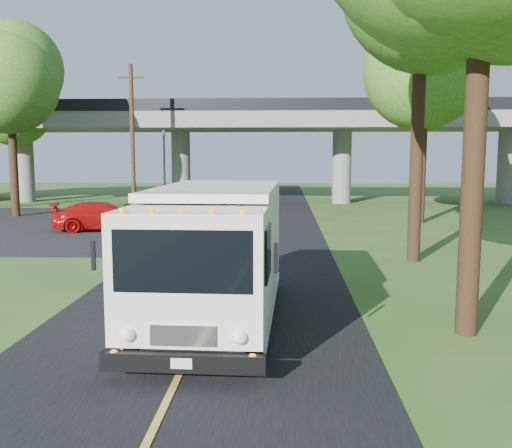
# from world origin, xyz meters

# --- Properties ---
(ground) EXTENTS (120.00, 120.00, 0.00)m
(ground) POSITION_xyz_m (0.00, 0.00, 0.00)
(ground) COLOR #2D501C
(ground) RESTS_ON ground
(road) EXTENTS (7.00, 90.00, 0.02)m
(road) POSITION_xyz_m (0.00, 10.00, 0.01)
(road) COLOR black
(road) RESTS_ON ground
(parking_lot) EXTENTS (16.00, 18.00, 0.01)m
(parking_lot) POSITION_xyz_m (-11.00, 18.00, 0.01)
(parking_lot) COLOR black
(parking_lot) RESTS_ON ground
(lane_line) EXTENTS (0.12, 90.00, 0.01)m
(lane_line) POSITION_xyz_m (0.00, 10.00, 0.03)
(lane_line) COLOR gold
(lane_line) RESTS_ON road
(overpass) EXTENTS (54.00, 10.00, 7.30)m
(overpass) POSITION_xyz_m (0.00, 32.00, 4.56)
(overpass) COLOR slate
(overpass) RESTS_ON ground
(traffic_signal) EXTENTS (0.18, 0.22, 5.20)m
(traffic_signal) POSITION_xyz_m (-6.00, 26.00, 3.20)
(traffic_signal) COLOR black
(traffic_signal) RESTS_ON ground
(utility_pole) EXTENTS (1.60, 0.26, 9.00)m
(utility_pole) POSITION_xyz_m (-7.50, 24.00, 4.59)
(utility_pole) COLOR #472D19
(utility_pole) RESTS_ON ground
(tree_right_far) EXTENTS (5.77, 5.67, 10.99)m
(tree_right_far) POSITION_xyz_m (9.21, 19.84, 8.30)
(tree_right_far) COLOR #382314
(tree_right_far) RESTS_ON ground
(tree_left_lot) EXTENTS (5.60, 5.50, 10.50)m
(tree_left_lot) POSITION_xyz_m (-13.79, 21.84, 7.90)
(tree_left_lot) COLOR #382314
(tree_left_lot) RESTS_ON ground
(tree_left_far) EXTENTS (5.26, 5.16, 9.89)m
(tree_left_far) POSITION_xyz_m (-16.79, 27.84, 7.45)
(tree_left_far) COLOR #382314
(tree_left_far) RESTS_ON ground
(step_van) EXTENTS (2.80, 7.15, 2.97)m
(step_van) POSITION_xyz_m (0.24, 1.47, 1.61)
(step_van) COLOR silver
(step_van) RESTS_ON ground
(red_sedan) EXTENTS (5.12, 3.24, 1.38)m
(red_sedan) POSITION_xyz_m (-6.97, 16.27, 0.69)
(red_sedan) COLOR #B70C0B
(red_sedan) RESTS_ON ground
(pedestrian) EXTENTS (0.74, 0.73, 1.73)m
(pedestrian) POSITION_xyz_m (-4.43, 11.56, 0.87)
(pedestrian) COLOR gray
(pedestrian) RESTS_ON ground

